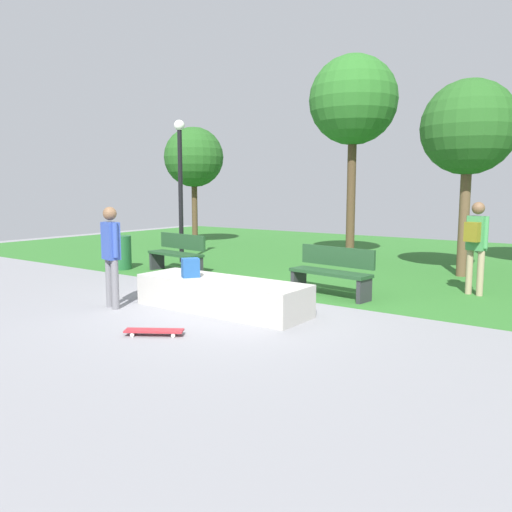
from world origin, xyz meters
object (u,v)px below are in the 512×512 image
(pedestrian_with_backpack, at_px, (476,240))
(tree_leaning_ash, at_px, (353,101))
(park_bench_near_lamppost, at_px, (332,271))
(skater_performing_trick, at_px, (111,249))
(tree_broad_elm, at_px, (194,158))
(skateboard_by_ledge, at_px, (154,331))
(concrete_ledge, at_px, (221,295))
(trash_bin, at_px, (121,253))
(backpack_on_ledge, at_px, (190,268))
(tree_young_birch, at_px, (469,129))
(park_bench_center_lawn, at_px, (178,252))
(lamp_post, at_px, (180,176))

(pedestrian_with_backpack, bearing_deg, tree_leaning_ash, 143.46)
(park_bench_near_lamppost, relative_size, tree_leaning_ash, 0.30)
(skater_performing_trick, distance_m, tree_broad_elm, 10.28)
(skateboard_by_ledge, distance_m, tree_leaning_ash, 9.37)
(skater_performing_trick, bearing_deg, tree_leaning_ash, 84.56)
(concrete_ledge, bearing_deg, skateboard_by_ledge, -83.47)
(skater_performing_trick, height_order, trash_bin, skater_performing_trick)
(backpack_on_ledge, relative_size, skater_performing_trick, 0.19)
(park_bench_near_lamppost, height_order, tree_young_birch, tree_young_birch)
(backpack_on_ledge, height_order, tree_broad_elm, tree_broad_elm)
(skateboard_by_ledge, height_order, tree_broad_elm, tree_broad_elm)
(skater_performing_trick, distance_m, tree_leaning_ash, 8.27)
(skater_performing_trick, xyz_separation_m, tree_young_birch, (3.91, 6.70, 2.31))
(concrete_ledge, height_order, park_bench_near_lamppost, park_bench_near_lamppost)
(tree_broad_elm, bearing_deg, trash_bin, -65.33)
(tree_young_birch, xyz_separation_m, pedestrian_with_backpack, (0.74, -2.06, -2.25))
(concrete_ledge, distance_m, backpack_on_ledge, 0.70)
(park_bench_center_lawn, bearing_deg, lamp_post, 130.76)
(concrete_ledge, relative_size, trash_bin, 3.62)
(tree_leaning_ash, bearing_deg, skateboard_by_ledge, -82.68)
(backpack_on_ledge, bearing_deg, concrete_ledge, 141.05)
(skater_performing_trick, bearing_deg, backpack_on_ledge, 36.53)
(park_bench_center_lawn, relative_size, tree_leaning_ash, 0.30)
(trash_bin, bearing_deg, tree_broad_elm, 114.67)
(skater_performing_trick, bearing_deg, tree_broad_elm, 124.61)
(park_bench_center_lawn, bearing_deg, pedestrian_with_backpack, 11.58)
(park_bench_center_lawn, xyz_separation_m, lamp_post, (-1.09, 1.27, 1.84))
(tree_young_birch, distance_m, trash_bin, 8.60)
(park_bench_near_lamppost, height_order, lamp_post, lamp_post)
(concrete_ledge, height_order, pedestrian_with_backpack, pedestrian_with_backpack)
(backpack_on_ledge, height_order, lamp_post, lamp_post)
(tree_leaning_ash, xyz_separation_m, trash_bin, (-3.94, -4.70, -3.87))
(park_bench_center_lawn, relative_size, lamp_post, 0.44)
(backpack_on_ledge, height_order, skater_performing_trick, skater_performing_trick)
(backpack_on_ledge, xyz_separation_m, skater_performing_trick, (-1.05, -0.78, 0.31))
(concrete_ledge, xyz_separation_m, skateboard_by_ledge, (0.19, -1.68, -0.20))
(skater_performing_trick, relative_size, tree_broad_elm, 0.41)
(skateboard_by_ledge, xyz_separation_m, tree_broad_elm, (-7.51, 9.04, 3.00))
(tree_broad_elm, relative_size, lamp_post, 1.10)
(tree_broad_elm, height_order, tree_young_birch, tree_young_birch)
(backpack_on_ledge, height_order, tree_leaning_ash, tree_leaning_ash)
(backpack_on_ledge, bearing_deg, park_bench_center_lawn, -97.08)
(park_bench_center_lawn, distance_m, lamp_post, 2.49)
(lamp_post, bearing_deg, pedestrian_with_backpack, 0.30)
(concrete_ledge, distance_m, tree_young_birch, 6.92)
(lamp_post, bearing_deg, tree_young_birch, 17.34)
(concrete_ledge, relative_size, skateboard_by_ledge, 3.85)
(park_bench_near_lamppost, bearing_deg, backpack_on_ledge, -123.55)
(tree_leaning_ash, bearing_deg, trash_bin, -129.98)
(concrete_ledge, xyz_separation_m, park_bench_center_lawn, (-3.33, 2.40, 0.22))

